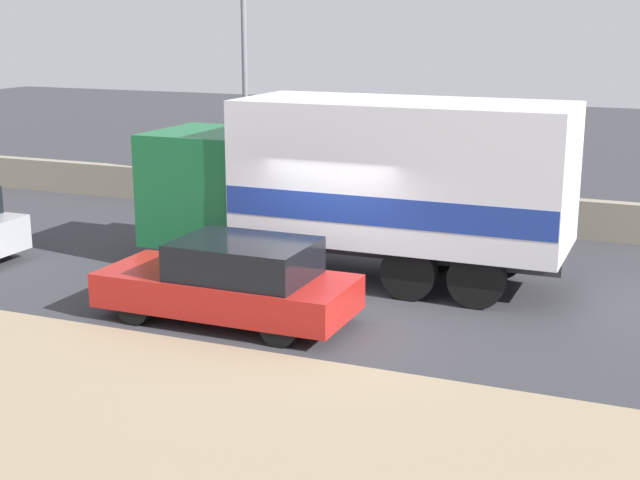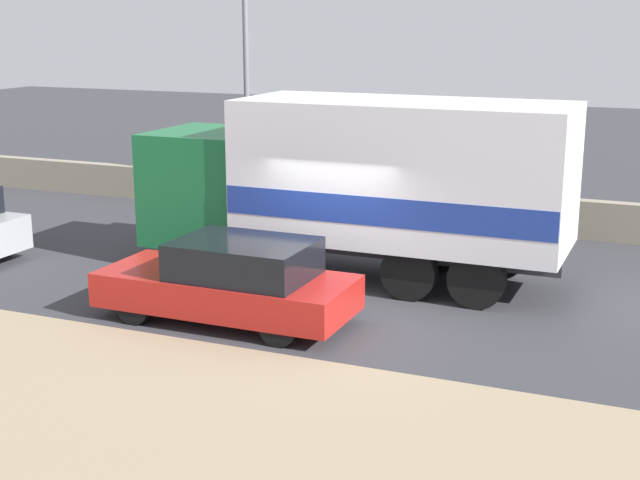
# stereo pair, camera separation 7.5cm
# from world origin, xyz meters

# --- Properties ---
(ground_plane) EXTENTS (80.00, 80.00, 0.00)m
(ground_plane) POSITION_xyz_m (0.00, 0.00, 0.00)
(ground_plane) COLOR #38383D
(dirt_shoulder_foreground) EXTENTS (60.00, 6.84, 0.04)m
(dirt_shoulder_foreground) POSITION_xyz_m (0.00, -5.30, 0.02)
(dirt_shoulder_foreground) COLOR #9E896B
(dirt_shoulder_foreground) RESTS_ON ground_plane
(stone_wall_backdrop) EXTENTS (60.00, 0.35, 0.91)m
(stone_wall_backdrop) POSITION_xyz_m (0.00, 7.59, 0.45)
(stone_wall_backdrop) COLOR gray
(stone_wall_backdrop) RESTS_ON ground_plane
(street_lamp) EXTENTS (0.56, 0.28, 8.13)m
(street_lamp) POSITION_xyz_m (-4.64, 7.00, 4.63)
(street_lamp) COLOR slate
(street_lamp) RESTS_ON ground_plane
(box_truck) EXTENTS (8.40, 2.57, 3.50)m
(box_truck) POSITION_xyz_m (0.20, 2.60, 1.92)
(box_truck) COLOR #196B38
(box_truck) RESTS_ON ground_plane
(car_hatchback) EXTENTS (4.33, 1.77, 1.42)m
(car_hatchback) POSITION_xyz_m (-0.95, -0.72, 0.70)
(car_hatchback) COLOR #B21E19
(car_hatchback) RESTS_ON ground_plane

